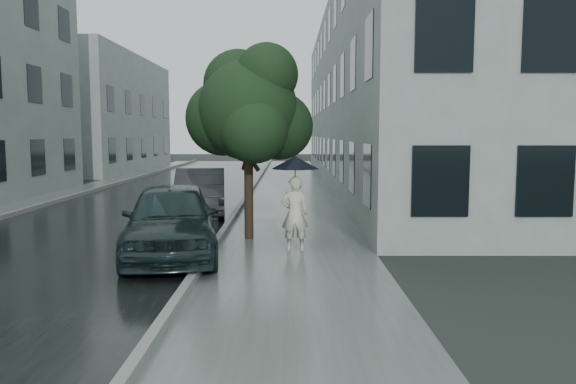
{
  "coord_description": "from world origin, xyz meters",
  "views": [
    {
      "loc": [
        0.12,
        -10.25,
        2.6
      ],
      "look_at": [
        0.1,
        2.13,
        1.3
      ],
      "focal_mm": 35.0,
      "sensor_mm": 36.0,
      "label": 1
    }
  ],
  "objects_px": {
    "pedestrian": "(295,214)",
    "car_far": "(200,191)",
    "car_near": "(171,220)",
    "street_tree": "(248,109)",
    "lamp_post": "(243,121)"
  },
  "relations": [
    {
      "from": "pedestrian",
      "to": "car_far",
      "type": "relative_size",
      "value": 0.38
    },
    {
      "from": "car_near",
      "to": "car_far",
      "type": "relative_size",
      "value": 1.04
    },
    {
      "from": "pedestrian",
      "to": "car_far",
      "type": "height_order",
      "value": "pedestrian"
    },
    {
      "from": "car_near",
      "to": "street_tree",
      "type": "bearing_deg",
      "value": 46.18
    },
    {
      "from": "street_tree",
      "to": "car_far",
      "type": "relative_size",
      "value": 1.07
    },
    {
      "from": "pedestrian",
      "to": "car_far",
      "type": "bearing_deg",
      "value": -63.04
    },
    {
      "from": "street_tree",
      "to": "car_near",
      "type": "relative_size",
      "value": 1.03
    },
    {
      "from": "pedestrian",
      "to": "street_tree",
      "type": "height_order",
      "value": "street_tree"
    },
    {
      "from": "car_far",
      "to": "lamp_post",
      "type": "bearing_deg",
      "value": 40.3
    },
    {
      "from": "pedestrian",
      "to": "lamp_post",
      "type": "relative_size",
      "value": 0.31
    },
    {
      "from": "lamp_post",
      "to": "car_far",
      "type": "relative_size",
      "value": 1.2
    },
    {
      "from": "street_tree",
      "to": "car_far",
      "type": "distance_m",
      "value": 5.13
    },
    {
      "from": "street_tree",
      "to": "car_near",
      "type": "distance_m",
      "value": 3.56
    },
    {
      "from": "street_tree",
      "to": "car_far",
      "type": "height_order",
      "value": "street_tree"
    },
    {
      "from": "street_tree",
      "to": "car_near",
      "type": "bearing_deg",
      "value": -124.37
    }
  ]
}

